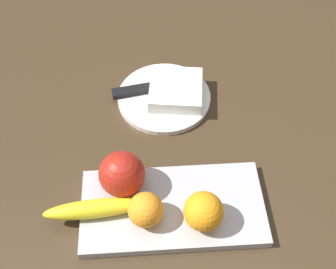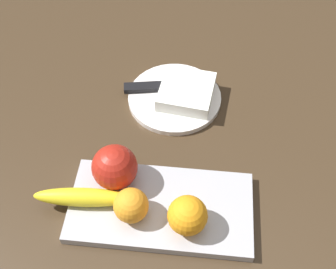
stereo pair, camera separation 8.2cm
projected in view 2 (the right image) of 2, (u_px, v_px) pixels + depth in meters
ground_plane at (189, 196)px, 0.79m from camera, size 2.40×2.40×0.00m
fruit_tray at (160, 207)px, 0.76m from camera, size 0.33×0.17×0.02m
apple at (114, 167)px, 0.76m from camera, size 0.08×0.08×0.08m
banana at (83, 197)px, 0.75m from camera, size 0.18×0.05×0.03m
orange_near_apple at (185, 215)px, 0.71m from camera, size 0.07×0.07×0.07m
orange_near_banana at (131, 205)px, 0.72m from camera, size 0.06×0.06×0.06m
dinner_plate at (174, 98)px, 0.93m from camera, size 0.21×0.21×0.01m
folded_napkin at (186, 92)px, 0.91m from camera, size 0.13×0.13×0.03m
knife at (151, 87)px, 0.94m from camera, size 0.18×0.05×0.01m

